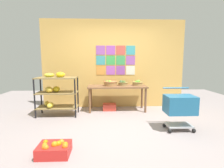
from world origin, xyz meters
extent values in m
plane|color=gray|center=(0.00, 0.00, 0.00)|extent=(9.35, 9.35, 0.00)
cube|color=#DEAA53|center=(0.00, 1.70, 1.31)|extent=(4.25, 0.06, 2.62)
cube|color=#9B51AB|center=(-0.38, 1.67, 1.72)|extent=(0.27, 0.01, 0.27)
cube|color=#A54CB7|center=(-0.08, 1.67, 1.72)|extent=(0.27, 0.01, 0.27)
cube|color=#CC4E45|center=(0.21, 1.67, 1.72)|extent=(0.27, 0.01, 0.27)
cube|color=teal|center=(0.51, 1.67, 1.72)|extent=(0.27, 0.01, 0.27)
cube|color=teal|center=(-0.38, 1.67, 1.43)|extent=(0.27, 0.01, 0.27)
cube|color=green|center=(-0.08, 1.67, 1.43)|extent=(0.27, 0.01, 0.27)
cube|color=#3F9C56|center=(0.21, 1.67, 1.43)|extent=(0.27, 0.01, 0.27)
cube|color=#9B54AC|center=(0.51, 1.67, 1.43)|extent=(0.27, 0.01, 0.27)
cube|color=gold|center=(-0.38, 1.67, 1.13)|extent=(0.27, 0.01, 0.27)
cube|color=#B057C1|center=(-0.08, 1.67, 1.13)|extent=(0.27, 0.01, 0.27)
cube|color=purple|center=(0.21, 1.67, 1.13)|extent=(0.27, 0.01, 0.27)
cube|color=silver|center=(0.51, 1.67, 1.13)|extent=(0.27, 0.01, 0.27)
cylinder|color=black|center=(-1.98, 0.69, 0.50)|extent=(0.04, 0.04, 1.00)
cylinder|color=black|center=(-1.00, 0.69, 0.50)|extent=(0.04, 0.04, 1.00)
cylinder|color=black|center=(-1.98, 1.12, 0.50)|extent=(0.04, 0.04, 1.00)
cylinder|color=black|center=(-1.00, 1.12, 0.50)|extent=(0.04, 0.04, 1.00)
cube|color=olive|center=(-1.49, 0.91, 0.22)|extent=(1.02, 0.47, 0.03)
ellipsoid|color=yellow|center=(-1.65, 0.80, 0.30)|extent=(0.15, 0.27, 0.13)
ellipsoid|color=gold|center=(-1.81, 1.02, 0.29)|extent=(0.19, 0.28, 0.12)
cube|color=olive|center=(-1.49, 0.91, 0.60)|extent=(1.02, 0.47, 0.02)
ellipsoid|color=yellow|center=(-1.68, 0.86, 0.69)|extent=(0.31, 0.33, 0.15)
ellipsoid|color=yellow|center=(-1.52, 0.95, 0.69)|extent=(0.19, 0.22, 0.15)
cube|color=olive|center=(-1.49, 0.91, 0.98)|extent=(1.02, 0.47, 0.02)
ellipsoid|color=yellow|center=(-1.42, 1.06, 1.05)|extent=(0.30, 0.28, 0.12)
ellipsoid|color=yellow|center=(-1.70, 1.00, 1.05)|extent=(0.30, 0.26, 0.10)
ellipsoid|color=yellow|center=(-1.40, 0.93, 1.06)|extent=(0.27, 0.25, 0.14)
cube|color=brown|center=(0.09, 1.27, 0.69)|extent=(1.64, 0.57, 0.04)
cylinder|color=brown|center=(-0.68, 1.05, 0.34)|extent=(0.06, 0.06, 0.67)
cylinder|color=brown|center=(0.85, 1.05, 0.34)|extent=(0.06, 0.06, 0.67)
cylinder|color=brown|center=(-0.68, 1.50, 0.34)|extent=(0.06, 0.06, 0.67)
cylinder|color=brown|center=(0.85, 1.50, 0.34)|extent=(0.06, 0.06, 0.67)
cylinder|color=#AA854B|center=(0.68, 1.36, 0.76)|extent=(0.28, 0.28, 0.09)
torus|color=#A38A4A|center=(0.68, 1.36, 0.81)|extent=(0.31, 0.31, 0.03)
sphere|color=#74BF35|center=(0.71, 1.36, 0.83)|extent=(0.09, 0.09, 0.09)
sphere|color=#69B53E|center=(0.69, 1.36, 0.82)|extent=(0.09, 0.09, 0.09)
sphere|color=#6CB93D|center=(0.69, 1.37, 0.82)|extent=(0.07, 0.07, 0.07)
sphere|color=#70BB33|center=(0.63, 1.37, 0.81)|extent=(0.07, 0.07, 0.07)
cylinder|color=#A77642|center=(-0.11, 1.31, 0.77)|extent=(0.36, 0.36, 0.12)
torus|color=#AA6F40|center=(-0.11, 1.31, 0.83)|extent=(0.39, 0.39, 0.03)
sphere|color=#85BC43|center=(-0.11, 1.33, 0.83)|extent=(0.05, 0.05, 0.05)
sphere|color=#77CF38|center=(-0.11, 1.31, 0.83)|extent=(0.05, 0.05, 0.05)
sphere|color=#72C83A|center=(-0.13, 1.26, 0.84)|extent=(0.05, 0.05, 0.05)
sphere|color=#70C73A|center=(-0.21, 1.36, 0.84)|extent=(0.04, 0.04, 0.04)
sphere|color=#81CB38|center=(-0.14, 1.33, 0.84)|extent=(0.06, 0.06, 0.06)
cylinder|color=olive|center=(0.26, 1.35, 0.76)|extent=(0.27, 0.27, 0.08)
torus|color=olive|center=(0.26, 1.35, 0.80)|extent=(0.29, 0.29, 0.02)
sphere|color=#466136|center=(0.19, 1.32, 0.82)|extent=(0.08, 0.08, 0.08)
sphere|color=#406D27|center=(0.26, 1.42, 0.80)|extent=(0.09, 0.09, 0.09)
sphere|color=#3B6638|center=(0.20, 1.36, 0.82)|extent=(0.09, 0.09, 0.09)
sphere|color=#4F6E30|center=(0.28, 1.32, 0.81)|extent=(0.09, 0.09, 0.09)
cube|color=#C73B2C|center=(-0.14, 1.32, 0.09)|extent=(0.37, 0.28, 0.18)
cube|color=red|center=(-1.04, -1.01, 0.08)|extent=(0.47, 0.36, 0.17)
sphere|color=orange|center=(-1.12, -1.12, 0.18)|extent=(0.08, 0.08, 0.08)
sphere|color=orange|center=(-1.02, -1.04, 0.18)|extent=(0.09, 0.09, 0.09)
sphere|color=orange|center=(-0.85, -1.09, 0.18)|extent=(0.08, 0.08, 0.08)
sphere|color=orange|center=(-0.97, -1.01, 0.18)|extent=(0.09, 0.09, 0.09)
sphere|color=orange|center=(-1.19, -0.93, 0.16)|extent=(0.07, 0.07, 0.07)
sphere|color=orange|center=(-0.94, -0.94, 0.17)|extent=(0.09, 0.09, 0.09)
sphere|color=orange|center=(-0.87, -1.03, 0.17)|extent=(0.08, 0.08, 0.08)
sphere|color=orange|center=(-1.14, -1.11, 0.17)|extent=(0.09, 0.09, 0.09)
sphere|color=orange|center=(-1.17, -1.03, 0.17)|extent=(0.08, 0.08, 0.08)
sphere|color=black|center=(1.01, -0.32, 0.04)|extent=(0.08, 0.08, 0.08)
sphere|color=black|center=(1.49, -0.32, 0.04)|extent=(0.08, 0.08, 0.08)
sphere|color=black|center=(1.01, -0.01, 0.04)|extent=(0.08, 0.08, 0.08)
sphere|color=black|center=(1.49, -0.01, 0.04)|extent=(0.08, 0.08, 0.08)
cube|color=#A5A8AD|center=(1.25, -0.16, 0.10)|extent=(0.51, 0.32, 0.03)
cube|color=#236996|center=(1.25, -0.16, 0.54)|extent=(0.59, 0.40, 0.36)
cylinder|color=#236996|center=(1.25, 0.07, 0.84)|extent=(0.56, 0.03, 0.03)
camera|label=1|loc=(-0.27, -3.46, 1.42)|focal=27.35mm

